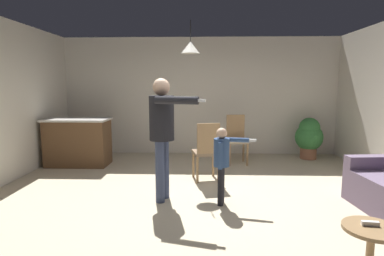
{
  "coord_description": "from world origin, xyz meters",
  "views": [
    {
      "loc": [
        0.06,
        -4.2,
        1.62
      ],
      "look_at": [
        -0.09,
        0.3,
        1.0
      ],
      "focal_mm": 29.42,
      "sensor_mm": 36.0,
      "label": 1
    }
  ],
  "objects_px": {
    "person_child": "(222,157)",
    "potted_plant_corner": "(309,136)",
    "dining_chair_near_wall": "(207,149)",
    "dining_chair_by_counter": "(236,137)",
    "side_table_by_couch": "(370,250)",
    "kitchen_counter": "(78,142)",
    "spare_remote_on_table": "(370,223)",
    "person_adult": "(163,126)"
  },
  "relations": [
    {
      "from": "person_child",
      "to": "potted_plant_corner",
      "type": "distance_m",
      "value": 3.43
    },
    {
      "from": "person_child",
      "to": "potted_plant_corner",
      "type": "bearing_deg",
      "value": 154.15
    },
    {
      "from": "person_child",
      "to": "dining_chair_near_wall",
      "type": "xyz_separation_m",
      "value": [
        -0.19,
        1.04,
        -0.11
      ]
    },
    {
      "from": "dining_chair_by_counter",
      "to": "potted_plant_corner",
      "type": "relative_size",
      "value": 1.1
    },
    {
      "from": "dining_chair_by_counter",
      "to": "side_table_by_couch",
      "type": "bearing_deg",
      "value": 93.39
    },
    {
      "from": "kitchen_counter",
      "to": "dining_chair_near_wall",
      "type": "relative_size",
      "value": 1.26
    },
    {
      "from": "person_child",
      "to": "dining_chair_by_counter",
      "type": "xyz_separation_m",
      "value": [
        0.43,
        2.31,
        -0.11
      ]
    },
    {
      "from": "side_table_by_couch",
      "to": "dining_chair_near_wall",
      "type": "relative_size",
      "value": 0.52
    },
    {
      "from": "kitchen_counter",
      "to": "dining_chair_by_counter",
      "type": "distance_m",
      "value": 3.22
    },
    {
      "from": "dining_chair_near_wall",
      "to": "spare_remote_on_table",
      "type": "height_order",
      "value": "dining_chair_near_wall"
    },
    {
      "from": "kitchen_counter",
      "to": "person_child",
      "type": "height_order",
      "value": "person_child"
    },
    {
      "from": "dining_chair_near_wall",
      "to": "potted_plant_corner",
      "type": "height_order",
      "value": "dining_chair_near_wall"
    },
    {
      "from": "dining_chair_by_counter",
      "to": "spare_remote_on_table",
      "type": "xyz_separation_m",
      "value": [
        0.62,
        -4.05,
        -0.01
      ]
    },
    {
      "from": "kitchen_counter",
      "to": "person_adult",
      "type": "bearing_deg",
      "value": -43.91
    },
    {
      "from": "kitchen_counter",
      "to": "side_table_by_couch",
      "type": "height_order",
      "value": "kitchen_counter"
    },
    {
      "from": "dining_chair_by_counter",
      "to": "dining_chair_near_wall",
      "type": "distance_m",
      "value": 1.41
    },
    {
      "from": "person_child",
      "to": "side_table_by_couch",
      "type": "bearing_deg",
      "value": 42.31
    },
    {
      "from": "dining_chair_near_wall",
      "to": "spare_remote_on_table",
      "type": "xyz_separation_m",
      "value": [
        1.25,
        -2.78,
        -0.01
      ]
    },
    {
      "from": "potted_plant_corner",
      "to": "side_table_by_couch",
      "type": "bearing_deg",
      "value": -102.6
    },
    {
      "from": "person_child",
      "to": "dining_chair_near_wall",
      "type": "relative_size",
      "value": 1.05
    },
    {
      "from": "person_adult",
      "to": "spare_remote_on_table",
      "type": "xyz_separation_m",
      "value": [
        1.87,
        -1.87,
        -0.52
      ]
    },
    {
      "from": "person_adult",
      "to": "dining_chair_by_counter",
      "type": "relative_size",
      "value": 1.71
    },
    {
      "from": "kitchen_counter",
      "to": "spare_remote_on_table",
      "type": "bearing_deg",
      "value": -44.42
    },
    {
      "from": "side_table_by_couch",
      "to": "potted_plant_corner",
      "type": "relative_size",
      "value": 0.57
    },
    {
      "from": "dining_chair_by_counter",
      "to": "dining_chair_near_wall",
      "type": "xyz_separation_m",
      "value": [
        -0.63,
        -1.27,
        0.0
      ]
    },
    {
      "from": "side_table_by_couch",
      "to": "dining_chair_by_counter",
      "type": "height_order",
      "value": "dining_chair_by_counter"
    },
    {
      "from": "dining_chair_near_wall",
      "to": "potted_plant_corner",
      "type": "distance_m",
      "value": 2.82
    },
    {
      "from": "kitchen_counter",
      "to": "potted_plant_corner",
      "type": "relative_size",
      "value": 1.38
    },
    {
      "from": "potted_plant_corner",
      "to": "spare_remote_on_table",
      "type": "height_order",
      "value": "potted_plant_corner"
    },
    {
      "from": "side_table_by_couch",
      "to": "person_child",
      "type": "bearing_deg",
      "value": 121.07
    },
    {
      "from": "person_child",
      "to": "spare_remote_on_table",
      "type": "bearing_deg",
      "value": 42.58
    },
    {
      "from": "dining_chair_by_counter",
      "to": "potted_plant_corner",
      "type": "xyz_separation_m",
      "value": [
        1.63,
        0.42,
        -0.04
      ]
    },
    {
      "from": "person_adult",
      "to": "person_child",
      "type": "height_order",
      "value": "person_adult"
    },
    {
      "from": "dining_chair_by_counter",
      "to": "dining_chair_near_wall",
      "type": "height_order",
      "value": "same"
    },
    {
      "from": "dining_chair_by_counter",
      "to": "potted_plant_corner",
      "type": "height_order",
      "value": "dining_chair_by_counter"
    },
    {
      "from": "person_adult",
      "to": "dining_chair_near_wall",
      "type": "relative_size",
      "value": 1.71
    },
    {
      "from": "person_adult",
      "to": "spare_remote_on_table",
      "type": "distance_m",
      "value": 2.7
    },
    {
      "from": "side_table_by_couch",
      "to": "kitchen_counter",
      "type": "bearing_deg",
      "value": 135.42
    },
    {
      "from": "person_child",
      "to": "person_adult",
      "type": "bearing_deg",
      "value": -87.82
    },
    {
      "from": "side_table_by_couch",
      "to": "spare_remote_on_table",
      "type": "relative_size",
      "value": 4.0
    },
    {
      "from": "kitchen_counter",
      "to": "dining_chair_by_counter",
      "type": "height_order",
      "value": "dining_chair_by_counter"
    },
    {
      "from": "side_table_by_couch",
      "to": "dining_chair_near_wall",
      "type": "bearing_deg",
      "value": 114.12
    }
  ]
}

